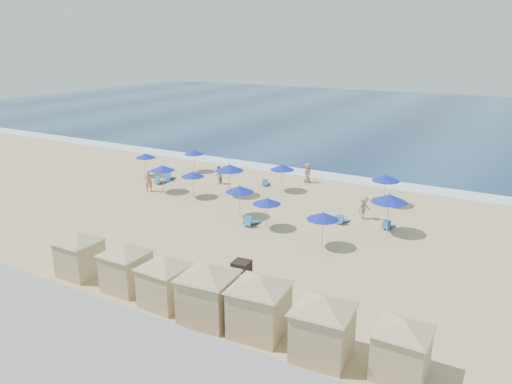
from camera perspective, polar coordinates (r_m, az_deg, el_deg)
ground at (r=32.37m, az=-3.00°, el=-4.39°), size 160.00×160.00×0.00m
ocean at (r=82.75m, az=18.33°, el=7.99°), size 160.00×80.00×0.06m
surf_line at (r=45.49m, az=7.64°, el=1.88°), size 160.00×2.50×0.08m
seawall at (r=23.11m, az=-22.01°, el=-13.20°), size 160.00×6.10×1.22m
trash_bin at (r=26.10m, az=-1.68°, el=-8.80°), size 0.95×0.95×0.87m
cabana_0 at (r=27.48m, az=-19.57°, el=-6.10°), size 4.10×4.10×2.57m
cabana_1 at (r=25.30m, az=-14.68°, el=-7.63°), size 4.15×4.15×2.60m
cabana_2 at (r=23.49m, az=-10.40°, el=-9.31°), size 4.17×4.17×2.62m
cabana_3 at (r=21.94m, az=-5.49°, el=-10.58°), size 4.61×4.61×2.91m
cabana_4 at (r=20.94m, az=0.38°, el=-11.93°), size 4.62×4.62×2.91m
cabana_5 at (r=19.74m, az=7.69°, el=-14.19°), size 4.52×4.52×2.84m
cabana_6 at (r=19.42m, az=16.39°, el=-15.96°), size 4.05×4.05×2.54m
umbrella_0 at (r=45.86m, az=-12.51°, el=4.08°), size 1.87×1.87×2.13m
umbrella_1 at (r=40.59m, az=-10.66°, el=2.72°), size 2.01×2.01×2.28m
umbrella_2 at (r=46.55m, az=-7.11°, el=4.54°), size 1.87×1.87×2.12m
umbrella_3 at (r=38.87m, az=-7.26°, el=2.04°), size 1.87×1.87×2.13m
umbrella_4 at (r=38.93m, az=-3.04°, el=2.81°), size 2.29×2.29×2.61m
umbrella_5 at (r=34.23m, az=-1.88°, el=0.35°), size 2.01×2.01×2.29m
umbrella_6 at (r=40.18m, az=3.01°, el=2.85°), size 2.00×2.00×2.28m
umbrella_7 at (r=32.11m, az=1.24°, el=-1.04°), size 1.87×1.87×2.13m
umbrella_8 at (r=37.86m, az=14.62°, el=1.57°), size 2.10×2.10×2.39m
umbrella_9 at (r=32.25m, az=15.00°, el=-0.69°), size 2.34×2.34×2.67m
umbrella_10 at (r=29.42m, az=7.66°, el=-2.73°), size 1.96×1.96×2.23m
beach_chair_0 at (r=44.41m, az=-9.87°, el=1.69°), size 0.84×1.40×0.72m
beach_chair_1 at (r=43.44m, az=-10.86°, el=1.29°), size 0.79×1.40×0.73m
beach_chair_2 at (r=42.08m, az=1.13°, el=1.04°), size 0.79×1.22×0.62m
beach_chair_3 at (r=33.10m, az=-0.61°, el=-3.38°), size 0.72×1.43×0.77m
beach_chair_4 at (r=33.98m, az=9.80°, el=-3.15°), size 0.74×1.29×0.67m
beach_chair_5 at (r=33.67m, az=14.86°, el=-3.67°), size 0.67×1.28×0.68m
beachgoer_0 at (r=41.20m, az=-12.19°, el=1.26°), size 0.77×0.73×1.77m
beachgoer_1 at (r=42.55m, az=-4.31°, el=1.98°), size 0.75×0.88×1.59m
beachgoer_2 at (r=34.88m, az=12.25°, el=-1.76°), size 0.99×1.20×1.61m
beachgoer_3 at (r=43.06m, az=5.89°, el=2.18°), size 0.66×0.89×1.68m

